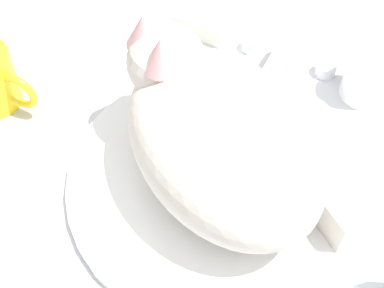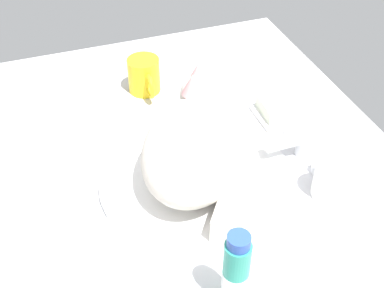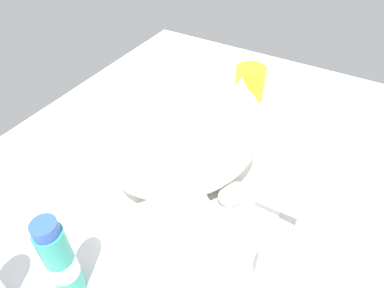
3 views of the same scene
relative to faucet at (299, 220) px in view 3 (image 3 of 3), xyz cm
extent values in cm
cube|color=silver|center=(0.00, -21.02, -3.97)|extent=(110.00, 82.50, 3.00)
cylinder|color=white|center=(0.00, -21.02, -1.88)|extent=(35.75, 35.75, 1.18)
cylinder|color=silver|center=(0.00, 1.39, -0.66)|extent=(3.60, 3.60, 3.61)
cube|color=silver|center=(0.00, -2.98, 2.15)|extent=(2.00, 8.75, 2.00)
cylinder|color=silver|center=(-5.37, 1.39, -1.57)|extent=(2.80, 2.80, 1.80)
cylinder|color=silver|center=(5.37, 1.39, -1.57)|extent=(2.80, 2.80, 1.80)
ellipsoid|color=beige|center=(0.00, -21.02, 5.67)|extent=(32.50, 30.38, 13.91)
sphere|color=beige|center=(-9.05, -16.46, 9.49)|extent=(12.31, 12.31, 8.85)
ellipsoid|color=white|center=(-7.59, -17.46, 7.41)|extent=(7.50, 7.27, 4.87)
cone|color=#DB9E9E|center=(-8.29, -18.86, 13.25)|extent=(5.54, 5.54, 3.98)
cone|color=#DB9E9E|center=(-11.56, -16.60, 13.25)|extent=(5.54, 5.54, 3.98)
cube|color=beige|center=(10.77, -18.38, 1.06)|extent=(13.79, 11.77, 4.69)
ellipsoid|color=white|center=(1.12, -11.15, 0.82)|extent=(6.65, 6.14, 4.22)
cylinder|color=yellow|center=(-31.80, -22.08, 1.54)|extent=(7.20, 7.20, 8.02)
torus|color=yellow|center=(-27.00, -22.08, 1.54)|extent=(5.49, 1.00, 5.49)
cylinder|color=white|center=(11.00, 0.15, 1.05)|extent=(6.19, 6.19, 7.03)
cube|color=white|center=(-12.61, 0.77, -1.87)|extent=(9.00, 6.40, 1.20)
cube|color=silver|center=(-12.61, 0.77, 0.12)|extent=(7.72, 5.14, 2.76)
cylinder|color=teal|center=(25.60, -24.59, 4.27)|extent=(3.73, 3.73, 13.47)
cylinder|color=white|center=(25.60, -24.59, 3.60)|extent=(3.80, 3.80, 3.37)
cylinder|color=#2D51AD|center=(25.60, -24.59, 11.91)|extent=(3.17, 3.17, 1.80)
camera|label=1|loc=(13.13, -55.28, 54.73)|focal=53.99mm
camera|label=2|loc=(61.59, -43.76, 63.09)|focal=46.79mm
camera|label=3|loc=(36.94, 1.49, 45.37)|focal=32.07mm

